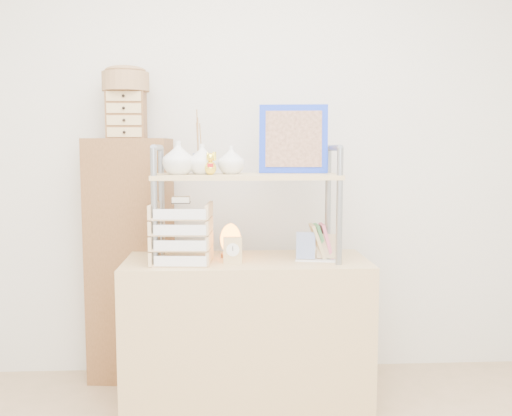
{
  "coord_description": "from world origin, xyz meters",
  "views": [
    {
      "loc": [
        -0.1,
        -1.58,
        1.3
      ],
      "look_at": [
        0.05,
        1.2,
        1.01
      ],
      "focal_mm": 40.0,
      "sensor_mm": 36.0,
      "label": 1
    }
  ],
  "objects_px": {
    "desk": "(247,333)",
    "cabinet": "(131,261)",
    "salt_lamp": "(230,240)",
    "letter_tray": "(182,237)"
  },
  "relations": [
    {
      "from": "desk",
      "to": "cabinet",
      "type": "bearing_deg",
      "value": 149.62
    },
    {
      "from": "salt_lamp",
      "to": "letter_tray",
      "type": "bearing_deg",
      "value": -149.88
    },
    {
      "from": "salt_lamp",
      "to": "desk",
      "type": "bearing_deg",
      "value": -37.18
    },
    {
      "from": "letter_tray",
      "to": "salt_lamp",
      "type": "bearing_deg",
      "value": 30.12
    },
    {
      "from": "desk",
      "to": "letter_tray",
      "type": "height_order",
      "value": "letter_tray"
    },
    {
      "from": "desk",
      "to": "letter_tray",
      "type": "xyz_separation_m",
      "value": [
        -0.31,
        -0.08,
        0.5
      ]
    },
    {
      "from": "desk",
      "to": "cabinet",
      "type": "height_order",
      "value": "cabinet"
    },
    {
      "from": "cabinet",
      "to": "salt_lamp",
      "type": "bearing_deg",
      "value": -22.83
    },
    {
      "from": "desk",
      "to": "letter_tray",
      "type": "bearing_deg",
      "value": -166.35
    },
    {
      "from": "cabinet",
      "to": "salt_lamp",
      "type": "height_order",
      "value": "cabinet"
    }
  ]
}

